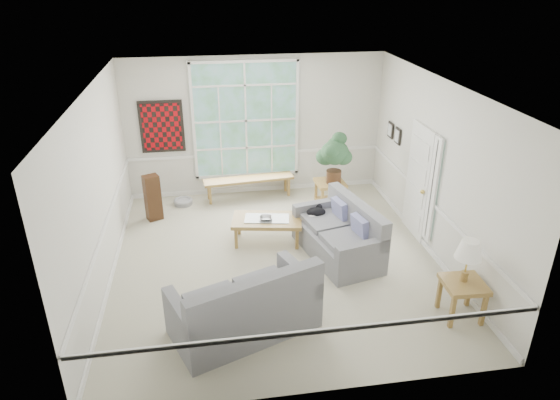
# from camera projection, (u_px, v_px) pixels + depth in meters

# --- Properties ---
(floor) EXTENTS (5.50, 6.00, 0.01)m
(floor) POSITION_uv_depth(u_px,v_px,m) (276.00, 260.00, 8.64)
(floor) COLOR #AEAA92
(floor) RESTS_ON ground
(ceiling) EXTENTS (5.50, 6.00, 0.02)m
(ceiling) POSITION_uv_depth(u_px,v_px,m) (275.00, 87.00, 7.36)
(ceiling) COLOR white
(ceiling) RESTS_ON ground
(wall_back) EXTENTS (5.50, 0.02, 3.00)m
(wall_back) POSITION_uv_depth(u_px,v_px,m) (255.00, 126.00, 10.68)
(wall_back) COLOR silver
(wall_back) RESTS_ON ground
(wall_front) EXTENTS (5.50, 0.02, 3.00)m
(wall_front) POSITION_uv_depth(u_px,v_px,m) (317.00, 288.00, 5.32)
(wall_front) COLOR silver
(wall_front) RESTS_ON ground
(wall_left) EXTENTS (0.02, 6.00, 3.00)m
(wall_left) POSITION_uv_depth(u_px,v_px,m) (98.00, 191.00, 7.62)
(wall_left) COLOR silver
(wall_left) RESTS_ON ground
(wall_right) EXTENTS (0.02, 6.00, 3.00)m
(wall_right) POSITION_uv_depth(u_px,v_px,m) (437.00, 170.00, 8.39)
(wall_right) COLOR silver
(wall_right) RESTS_ON ground
(window_back) EXTENTS (2.30, 0.08, 2.40)m
(window_back) POSITION_uv_depth(u_px,v_px,m) (246.00, 121.00, 10.56)
(window_back) COLOR white
(window_back) RESTS_ON wall_back
(entry_door) EXTENTS (0.08, 0.90, 2.10)m
(entry_door) POSITION_uv_depth(u_px,v_px,m) (418.00, 181.00, 9.11)
(entry_door) COLOR white
(entry_door) RESTS_ON floor
(door_sidelight) EXTENTS (0.08, 0.26, 1.90)m
(door_sidelight) POSITION_uv_depth(u_px,v_px,m) (433.00, 190.00, 8.50)
(door_sidelight) COLOR white
(door_sidelight) RESTS_ON wall_right
(wall_art) EXTENTS (0.90, 0.06, 1.10)m
(wall_art) POSITION_uv_depth(u_px,v_px,m) (162.00, 127.00, 10.32)
(wall_art) COLOR #5B090C
(wall_art) RESTS_ON wall_back
(wall_frame_near) EXTENTS (0.04, 0.26, 0.32)m
(wall_frame_near) POSITION_uv_depth(u_px,v_px,m) (397.00, 136.00, 9.93)
(wall_frame_near) COLOR black
(wall_frame_near) RESTS_ON wall_right
(wall_frame_far) EXTENTS (0.04, 0.26, 0.32)m
(wall_frame_far) POSITION_uv_depth(u_px,v_px,m) (390.00, 130.00, 10.28)
(wall_frame_far) COLOR black
(wall_frame_far) RESTS_ON wall_right
(loveseat_right) EXTENTS (1.33, 1.96, 0.97)m
(loveseat_right) POSITION_uv_depth(u_px,v_px,m) (338.00, 231.00, 8.59)
(loveseat_right) COLOR slate
(loveseat_right) RESTS_ON floor
(loveseat_front) EXTENTS (2.18, 1.65, 1.05)m
(loveseat_front) POSITION_uv_depth(u_px,v_px,m) (243.00, 298.00, 6.78)
(loveseat_front) COLOR slate
(loveseat_front) RESTS_ON floor
(coffee_table) EXTENTS (1.35, 0.89, 0.47)m
(coffee_table) POSITION_uv_depth(u_px,v_px,m) (267.00, 230.00, 9.14)
(coffee_table) COLOR olive
(coffee_table) RESTS_ON floor
(pewter_bowl) EXTENTS (0.33, 0.33, 0.07)m
(pewter_bowl) POSITION_uv_depth(u_px,v_px,m) (266.00, 218.00, 8.99)
(pewter_bowl) COLOR #97969B
(pewter_bowl) RESTS_ON coffee_table
(window_bench) EXTENTS (1.97, 0.57, 0.45)m
(window_bench) POSITION_uv_depth(u_px,v_px,m) (249.00, 188.00, 10.88)
(window_bench) COLOR olive
(window_bench) RESTS_ON floor
(end_table) EXTENTS (0.61, 0.61, 0.58)m
(end_table) POSITION_uv_depth(u_px,v_px,m) (330.00, 194.00, 10.42)
(end_table) COLOR olive
(end_table) RESTS_ON floor
(houseplant) EXTENTS (0.70, 0.70, 1.06)m
(houseplant) POSITION_uv_depth(u_px,v_px,m) (335.00, 158.00, 10.03)
(houseplant) COLOR #274D2E
(houseplant) RESTS_ON end_table
(side_table) EXTENTS (0.60, 0.60, 0.58)m
(side_table) POSITION_uv_depth(u_px,v_px,m) (461.00, 299.00, 7.14)
(side_table) COLOR olive
(side_table) RESTS_ON floor
(table_lamp) EXTENTS (0.42, 0.42, 0.64)m
(table_lamp) POSITION_uv_depth(u_px,v_px,m) (467.00, 261.00, 6.93)
(table_lamp) COLOR silver
(table_lamp) RESTS_ON side_table
(pet_bed) EXTENTS (0.48, 0.48, 0.12)m
(pet_bed) POSITION_uv_depth(u_px,v_px,m) (183.00, 202.00, 10.64)
(pet_bed) COLOR gray
(pet_bed) RESTS_ON floor
(floor_speaker) EXTENTS (0.36, 0.33, 0.94)m
(floor_speaker) POSITION_uv_depth(u_px,v_px,m) (153.00, 198.00, 9.85)
(floor_speaker) COLOR #392212
(floor_speaker) RESTS_ON floor
(cat) EXTENTS (0.40, 0.33, 0.17)m
(cat) POSITION_uv_depth(u_px,v_px,m) (316.00, 212.00, 9.04)
(cat) COLOR black
(cat) RESTS_ON loveseat_right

